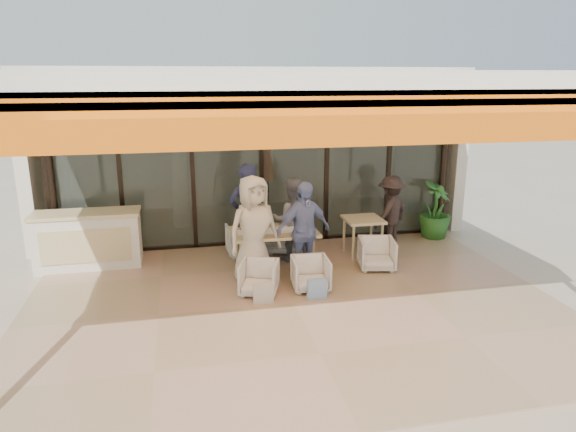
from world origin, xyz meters
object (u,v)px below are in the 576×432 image
object	(u,v)px
chair_near_right	(311,272)
diner_cream	(254,230)
dining_table	(274,234)
side_table	(363,224)
chair_near_left	(259,276)
diner_navy	(247,215)
chair_far_left	(244,239)
diner_grey	(292,220)
chair_far_right	(287,234)
standing_woman	(391,212)
potted_palm	(435,210)
host_counter	(88,239)
diner_periwinkle	(304,231)
side_chair	(377,252)

from	to	relation	value
chair_near_right	diner_cream	xyz separation A→B (m)	(-0.84, 0.50, 0.61)
dining_table	side_table	world-z (taller)	dining_table
dining_table	chair_near_left	bearing A→B (deg)	-113.28
diner_navy	side_table	distance (m)	2.24
chair_far_left	diner_grey	bearing A→B (deg)	146.33
chair_far_right	diner_cream	distance (m)	1.72
dining_table	chair_far_left	bearing A→B (deg)	113.59
chair_far_left	standing_woman	xyz separation A→B (m)	(2.94, -0.12, 0.40)
chair_far_right	chair_near_left	size ratio (longest dim) A/B	1.23
side_table	potted_palm	size ratio (longest dim) A/B	0.61
host_counter	standing_woman	size ratio (longest dim) A/B	1.27
dining_table	chair_near_right	xyz separation A→B (m)	(0.43, -0.96, -0.39)
side_table	dining_table	bearing A→B (deg)	-166.48
diner_navy	diner_periwinkle	world-z (taller)	diner_navy
potted_palm	diner_periwinkle	bearing A→B (deg)	-153.50
diner_grey	standing_woman	world-z (taller)	diner_grey
chair_far_left	side_table	xyz separation A→B (m)	(2.22, -0.51, 0.31)
host_counter	chair_far_right	xyz separation A→B (m)	(3.65, 0.11, -0.17)
diner_grey	chair_near_right	bearing A→B (deg)	97.55
chair_near_left	diner_grey	bearing A→B (deg)	77.89
diner_cream	standing_woman	bearing A→B (deg)	5.66
side_table	side_chair	xyz separation A→B (m)	(0.00, -0.75, -0.32)
host_counter	chair_near_right	bearing A→B (deg)	-26.16
diner_grey	potted_palm	size ratio (longest dim) A/B	1.28
chair_far_right	side_chair	size ratio (longest dim) A/B	1.16
chair_near_right	diner_periwinkle	size ratio (longest dim) A/B	0.35
dining_table	diner_cream	distance (m)	0.66
chair_near_right	potted_palm	world-z (taller)	potted_palm
chair_near_left	diner_periwinkle	xyz separation A→B (m)	(0.84, 0.50, 0.55)
chair_far_right	diner_grey	world-z (taller)	diner_grey
side_chair	dining_table	bearing A→B (deg)	-178.47
side_chair	chair_near_left	bearing A→B (deg)	-152.50
host_counter	diner_periwinkle	distance (m)	3.88
diner_cream	chair_far_right	bearing A→B (deg)	41.14
chair_near_right	standing_woman	xyz separation A→B (m)	(2.10, 1.78, 0.43)
diner_navy	diner_cream	world-z (taller)	diner_navy
standing_woman	potted_palm	world-z (taller)	standing_woman
host_counter	chair_near_left	size ratio (longest dim) A/B	3.12
dining_table	chair_near_right	distance (m)	1.12
host_counter	chair_far_right	distance (m)	3.65
diner_cream	side_chair	bearing A→B (deg)	-14.23
host_counter	diner_cream	bearing A→B (deg)	-24.71
diner_cream	side_chair	distance (m)	2.31
chair_far_left	diner_navy	size ratio (longest dim) A/B	0.35
chair_near_right	diner_grey	size ratio (longest dim) A/B	0.38
chair_far_right	side_table	bearing A→B (deg)	178.04
diner_navy	diner_grey	distance (m)	0.85
diner_grey	chair_near_left	bearing A→B (deg)	66.59
standing_woman	chair_far_left	bearing A→B (deg)	-36.92
chair_near_right	side_table	bearing A→B (deg)	48.46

